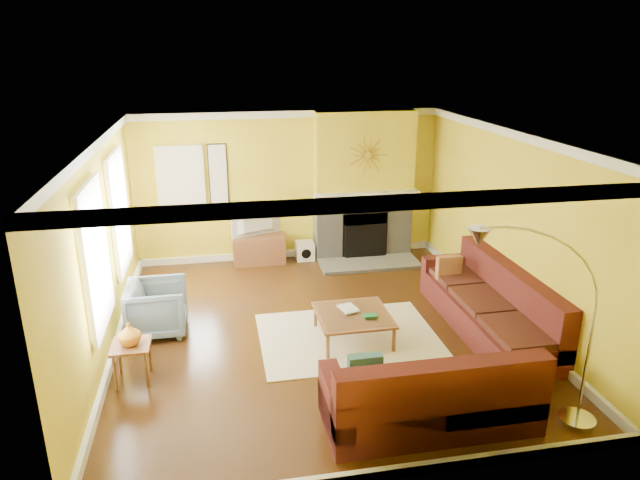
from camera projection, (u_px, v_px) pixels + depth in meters
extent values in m
cube|color=#522E11|center=(319.00, 330.00, 8.01)|extent=(5.50, 6.00, 0.02)
cube|color=white|center=(319.00, 136.00, 7.13)|extent=(5.50, 6.00, 0.02)
cube|color=yellow|center=(289.00, 186.00, 10.36)|extent=(5.50, 0.02, 2.70)
cube|color=yellow|center=(385.00, 353.00, 4.77)|extent=(5.50, 0.02, 2.70)
cube|color=yellow|center=(101.00, 252.00, 7.08)|extent=(0.02, 6.00, 2.70)
cube|color=yellow|center=(511.00, 227.00, 8.05)|extent=(0.02, 6.00, 2.70)
cube|color=white|center=(118.00, 212.00, 8.25)|extent=(0.06, 1.22, 1.72)
cube|color=white|center=(94.00, 257.00, 6.48)|extent=(0.06, 1.22, 1.72)
cube|color=white|center=(181.00, 180.00, 9.92)|extent=(0.82, 0.06, 1.22)
cube|color=white|center=(218.00, 176.00, 10.03)|extent=(0.34, 0.04, 1.14)
cube|color=white|center=(367.00, 194.00, 10.22)|extent=(1.92, 0.22, 0.08)
cube|color=gray|center=(369.00, 264.00, 10.33)|extent=(1.80, 0.70, 0.06)
cube|color=beige|center=(348.00, 337.00, 7.79)|extent=(2.40, 1.80, 0.02)
cube|color=brown|center=(259.00, 249.00, 10.37)|extent=(0.93, 0.42, 0.51)
imported|color=black|center=(258.00, 222.00, 10.20)|extent=(0.93, 0.44, 0.54)
cube|color=white|center=(305.00, 251.00, 10.58)|extent=(0.33, 0.33, 0.33)
imported|color=slate|center=(157.00, 308.00, 7.83)|extent=(0.80, 0.78, 0.73)
imported|color=orange|center=(129.00, 334.00, 6.59)|extent=(0.27, 0.27, 0.28)
imported|color=white|center=(341.00, 310.00, 7.69)|extent=(0.29, 0.35, 0.03)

